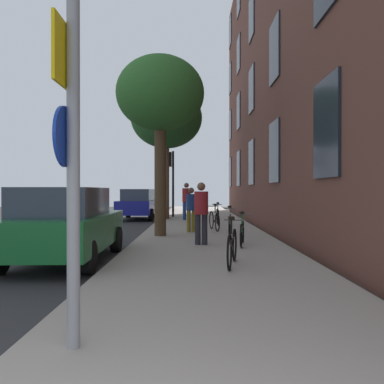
{
  "coord_description": "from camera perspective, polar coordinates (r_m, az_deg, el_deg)",
  "views": [
    {
      "loc": [
        0.68,
        -0.97,
        1.57
      ],
      "look_at": [
        0.62,
        12.07,
        1.51
      ],
      "focal_mm": 36.51,
      "sensor_mm": 36.0,
      "label": 1
    }
  ],
  "objects": [
    {
      "name": "ground_plane",
      "position": [
        16.34,
        -10.63,
        -5.26
      ],
      "size": [
        41.8,
        41.8,
        0.0
      ],
      "primitive_type": "plane",
      "color": "#332D28"
    },
    {
      "name": "pedestrian_1",
      "position": [
        13.56,
        0.14,
        -2.15
      ],
      "size": [
        0.47,
        0.47,
        1.54
      ],
      "color": "olive",
      "rests_on": "sidewalk"
    },
    {
      "name": "tree_far",
      "position": [
        20.27,
        -3.47,
        10.68
      ],
      "size": [
        3.63,
        3.63,
        6.68
      ],
      "color": "brown",
      "rests_on": "sidewalk"
    },
    {
      "name": "bicycle_4",
      "position": [
        16.4,
        4.04,
        -3.52
      ],
      "size": [
        0.42,
        1.66,
        0.95
      ],
      "color": "black",
      "rests_on": "sidewalk"
    },
    {
      "name": "sign_post",
      "position": [
        3.78,
        -17.04,
        6.07
      ],
      "size": [
        0.16,
        0.6,
        3.23
      ],
      "color": "gray",
      "rests_on": "sidewalk"
    },
    {
      "name": "bicycle_1",
      "position": [
        10.43,
        7.6,
        -5.82
      ],
      "size": [
        0.45,
        1.55,
        0.9
      ],
      "color": "black",
      "rests_on": "sidewalk"
    },
    {
      "name": "traffic_light",
      "position": [
        21.35,
        -2.79,
        2.97
      ],
      "size": [
        0.43,
        0.24,
        3.59
      ],
      "color": "black",
      "rests_on": "sidewalk"
    },
    {
      "name": "bicycle_3",
      "position": [
        14.14,
        3.55,
        -4.1
      ],
      "size": [
        0.44,
        1.63,
        0.97
      ],
      "color": "black",
      "rests_on": "sidewalk"
    },
    {
      "name": "car_2",
      "position": [
        28.91,
        -6.13,
        -1.19
      ],
      "size": [
        1.99,
        4.01,
        1.62
      ],
      "color": "black",
      "rests_on": "road_asphalt"
    },
    {
      "name": "car_0",
      "position": [
        8.94,
        -17.74,
        -4.43
      ],
      "size": [
        1.9,
        4.21,
        1.62
      ],
      "color": "#19662D",
      "rests_on": "road_asphalt"
    },
    {
      "name": "sidewalk",
      "position": [
        16.05,
        1.78,
        -5.14
      ],
      "size": [
        4.2,
        38.0,
        0.12
      ],
      "primitive_type": "cube",
      "color": "#9E9389",
      "rests_on": "ground"
    },
    {
      "name": "road_asphalt",
      "position": [
        16.86,
        -17.68,
        -5.08
      ],
      "size": [
        7.0,
        38.0,
        0.01
      ],
      "primitive_type": "cube",
      "color": "#2D2D30",
      "rests_on": "ground"
    },
    {
      "name": "tree_near",
      "position": [
        12.89,
        -4.39,
        13.84
      ],
      "size": [
        2.82,
        2.82,
        5.75
      ],
      "color": "#4C3823",
      "rests_on": "sidewalk"
    },
    {
      "name": "bicycle_2",
      "position": [
        12.57,
        5.8,
        -4.66
      ],
      "size": [
        0.42,
        1.63,
        0.96
      ],
      "color": "black",
      "rests_on": "sidewalk"
    },
    {
      "name": "building_facade",
      "position": [
        16.75,
        11.32,
        20.02
      ],
      "size": [
        0.56,
        27.0,
        14.44
      ],
      "color": "brown",
      "rests_on": "ground"
    },
    {
      "name": "bicycle_0",
      "position": [
        7.6,
        6.15,
        -7.91
      ],
      "size": [
        0.49,
        1.6,
        0.95
      ],
      "color": "black",
      "rests_on": "sidewalk"
    },
    {
      "name": "car_1",
      "position": [
        21.12,
        -7.52,
        -1.72
      ],
      "size": [
        1.91,
        4.16,
        1.62
      ],
      "color": "navy",
      "rests_on": "road_asphalt"
    },
    {
      "name": "pedestrian_2",
      "position": [
        19.11,
        -0.55,
        -0.98
      ],
      "size": [
        0.51,
        0.51,
        1.81
      ],
      "color": "navy",
      "rests_on": "sidewalk"
    },
    {
      "name": "pedestrian_0",
      "position": [
        10.39,
        1.62,
        -2.52
      ],
      "size": [
        0.51,
        0.51,
        1.66
      ],
      "color": "#26262D",
      "rests_on": "sidewalk"
    }
  ]
}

